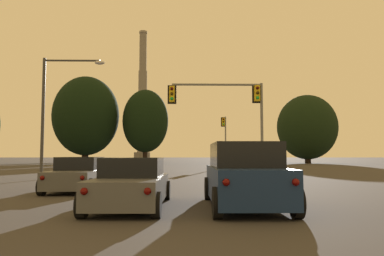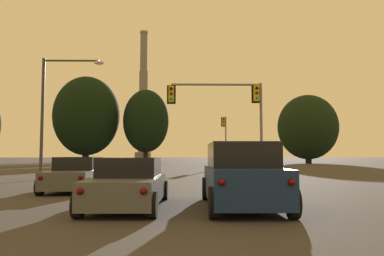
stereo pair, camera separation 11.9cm
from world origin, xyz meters
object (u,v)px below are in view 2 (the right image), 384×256
at_px(sedan_left_lane_front, 78,175).
at_px(smokestack, 143,109).
at_px(suv_right_lane_second, 241,176).
at_px(street_lamp, 54,102).
at_px(traffic_light_far_right, 225,134).
at_px(traffic_light_overhead_right, 230,105).
at_px(sedan_center_lane_second, 129,184).

distance_m(sedan_left_lane_front, smokestack, 107.57).
distance_m(suv_right_lane_second, street_lamp, 16.56).
height_order(suv_right_lane_second, traffic_light_far_right, traffic_light_far_right).
relative_size(suv_right_lane_second, sedan_left_lane_front, 1.04).
height_order(sedan_left_lane_front, smokestack, smokestack).
distance_m(suv_right_lane_second, traffic_light_overhead_right, 13.95).
bearing_deg(smokestack, traffic_light_overhead_right, -80.26).
bearing_deg(sedan_left_lane_front, street_lamp, 115.55).
bearing_deg(sedan_center_lane_second, suv_right_lane_second, -1.19).
distance_m(sedan_center_lane_second, street_lamp, 14.80).
relative_size(sedan_center_lane_second, sedan_left_lane_front, 1.00).
height_order(sedan_center_lane_second, street_lamp, street_lamp).
relative_size(sedan_left_lane_front, traffic_light_overhead_right, 0.75).
bearing_deg(suv_right_lane_second, street_lamp, 128.45).
bearing_deg(traffic_light_far_right, sedan_center_lane_second, -100.16).
bearing_deg(traffic_light_overhead_right, street_lamp, -176.57).
bearing_deg(suv_right_lane_second, traffic_light_far_right, 85.07).
bearing_deg(sedan_left_lane_front, smokestack, 93.86).
xyz_separation_m(suv_right_lane_second, sedan_left_lane_front, (-6.23, 5.32, -0.23)).
height_order(sedan_center_lane_second, traffic_light_far_right, traffic_light_far_right).
xyz_separation_m(sedan_left_lane_front, traffic_light_overhead_right, (7.49, 8.01, 4.13)).
height_order(traffic_light_overhead_right, traffic_light_far_right, traffic_light_far_right).
distance_m(traffic_light_overhead_right, street_lamp, 11.20).
bearing_deg(sedan_center_lane_second, traffic_light_far_right, 80.89).
distance_m(traffic_light_far_right, street_lamp, 28.49).
bearing_deg(traffic_light_far_right, street_lamp, -118.12).
bearing_deg(sedan_left_lane_front, sedan_center_lane_second, -61.31).
height_order(sedan_left_lane_front, traffic_light_overhead_right, traffic_light_overhead_right).
bearing_deg(suv_right_lane_second, traffic_light_overhead_right, 84.96).
xyz_separation_m(sedan_left_lane_front, street_lamp, (-3.70, 7.34, 4.17)).
distance_m(sedan_left_lane_front, traffic_light_overhead_right, 11.72).
bearing_deg(traffic_light_far_right, smokestack, 104.54).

